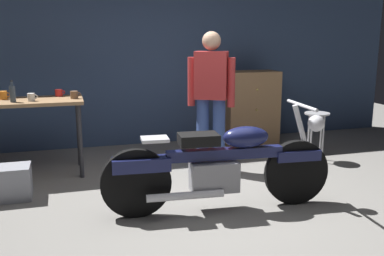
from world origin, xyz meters
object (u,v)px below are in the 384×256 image
mug_red_diner (59,93)px  bottle (13,93)px  storage_bin (8,183)px  mug_brown_stoneware (74,95)px  wooden_dresser (250,108)px  mug_orange_travel (3,95)px  motorcycle (221,164)px  shop_stool (317,123)px  mug_white_ceramic (31,97)px  person_standing (211,95)px

mug_red_diner → bottle: bottle is taller
storage_bin → mug_brown_stoneware: mug_brown_stoneware is taller
wooden_dresser → mug_orange_travel: 3.43m
wooden_dresser → bottle: size_ratio=4.56×
motorcycle → wooden_dresser: 2.68m
shop_stool → mug_white_ceramic: size_ratio=5.72×
motorcycle → mug_brown_stoneware: (-1.25, 1.57, 0.49)m
motorcycle → mug_orange_travel: bearing=144.3°
motorcycle → shop_stool: motorcycle is taller
storage_bin → mug_brown_stoneware: size_ratio=3.71×
shop_stool → person_standing: bearing=179.3°
person_standing → mug_orange_travel: bearing=16.7°
motorcycle → mug_red_diner: 2.36m
person_standing → bottle: size_ratio=6.93×
mug_red_diner → person_standing: bearing=-18.6°
storage_bin → mug_brown_stoneware: bearing=44.8°
mug_red_diner → bottle: size_ratio=0.49×
storage_bin → mug_white_ceramic: (0.24, 0.64, 0.77)m
mug_white_ceramic → shop_stool: bearing=-4.8°
motorcycle → wooden_dresser: (1.32, 2.33, 0.10)m
mug_white_ceramic → mug_orange_travel: mug_orange_travel is taller
person_standing → mug_white_ceramic: (-2.04, 0.28, 0.02)m
mug_brown_stoneware → mug_orange_travel: size_ratio=1.01×
shop_stool → wooden_dresser: size_ratio=0.58×
motorcycle → mug_orange_travel: (-2.03, 1.73, 0.50)m
motorcycle → storage_bin: motorcycle is taller
shop_stool → wooden_dresser: (-0.45, 1.11, 0.05)m
wooden_dresser → mug_white_ceramic: wooden_dresser is taller
shop_stool → mug_red_diner: (-3.19, 0.60, 0.44)m
mug_brown_stoneware → mug_white_ceramic: size_ratio=1.06×
shop_stool → wooden_dresser: wooden_dresser is taller
shop_stool → mug_orange_travel: mug_orange_travel is taller
mug_red_diner → bottle: (-0.49, -0.34, 0.05)m
mug_white_ceramic → storage_bin: bearing=-110.4°
mug_orange_travel → mug_brown_stoneware: bearing=-11.3°
wooden_dresser → mug_red_diner: (-2.75, -0.51, 0.39)m
mug_red_diner → bottle: 0.60m
mug_orange_travel → mug_white_ceramic: bearing=-34.8°
wooden_dresser → mug_orange_travel: (-3.36, -0.60, 0.40)m
mug_brown_stoneware → mug_red_diner: bearing=125.1°
motorcycle → shop_stool: 2.15m
storage_bin → bottle: bearing=85.4°
mug_red_diner → mug_orange_travel: bearing=-171.5°
mug_white_ceramic → bottle: bearing=-170.5°
motorcycle → wooden_dresser: bearing=65.0°
mug_orange_travel → shop_stool: bearing=-7.7°
mug_white_ceramic → person_standing: bearing=-7.7°
motorcycle → person_standing: (0.32, 1.23, 0.48)m
mug_brown_stoneware → mug_red_diner: 0.30m
mug_white_ceramic → mug_red_diner: (0.30, 0.31, -0.00)m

